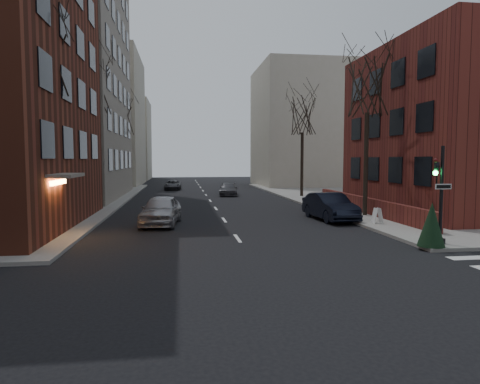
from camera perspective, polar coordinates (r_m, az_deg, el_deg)
name	(u,v)px	position (r m, az deg, el deg)	size (l,w,h in m)	color
ground	(327,362)	(8.34, 11.51, -21.30)	(160.00, 160.00, 0.00)	black
building_left_tan	(14,41)	(44.76, -27.90, 17.32)	(18.00, 18.00, 28.00)	gray
building_right_brick	(471,131)	(32.35, 28.39, 7.23)	(12.00, 14.00, 11.00)	maroon
low_wall_right	(366,205)	(28.79, 16.41, -1.68)	(0.35, 16.00, 1.00)	maroon
building_distant_la	(89,120)	(63.54, -19.47, 9.01)	(14.00, 16.00, 18.00)	#B6AC9A
building_distant_ra	(309,127)	(59.87, 9.21, 8.54)	(14.00, 14.00, 16.00)	#B6AC9A
building_distant_lb	(121,140)	(79.83, -15.58, 6.67)	(10.00, 12.00, 14.00)	#B6AC9A
traffic_signal	(440,201)	(19.26, 25.08, -1.08)	(0.76, 0.44, 4.00)	black
tree_left_a	(42,53)	(22.51, -24.94, 16.47)	(4.18, 4.18, 10.26)	#2D231C
tree_left_b	(94,87)	(34.07, -18.93, 13.12)	(4.40, 4.40, 10.80)	#2D231C
tree_left_c	(120,117)	(47.69, -15.67, 9.55)	(3.96, 3.96, 9.72)	#2D231C
tree_right_a	(368,86)	(27.88, 16.65, 13.34)	(3.96, 3.96, 9.72)	#2D231C
tree_right_b	(302,116)	(40.88, 8.33, 9.93)	(3.74, 3.74, 9.18)	#2D231C
streetlamp_near	(93,150)	(29.62, -19.03, 5.37)	(0.36, 0.36, 6.28)	black
streetlamp_far	(129,154)	(49.40, -14.58, 4.98)	(0.36, 0.36, 6.28)	black
parked_sedan	(330,207)	(25.86, 11.88, -1.92)	(1.71, 4.89, 1.61)	black
car_lane_silver	(161,210)	(23.93, -10.51, -2.39)	(1.91, 4.75, 1.62)	#A6A6AB
car_lane_gray	(229,189)	(42.58, -1.54, 0.37)	(1.74, 4.27, 1.24)	#3E3E43
car_lane_far	(173,185)	(51.21, -8.94, 0.92)	(1.85, 4.01, 1.11)	#3D3C41
sandwich_board	(377,215)	(24.40, 17.83, -2.98)	(0.37, 0.51, 0.83)	white
evergreen_shrub	(432,224)	(18.61, 24.18, -3.94)	(1.06, 1.06, 1.76)	black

